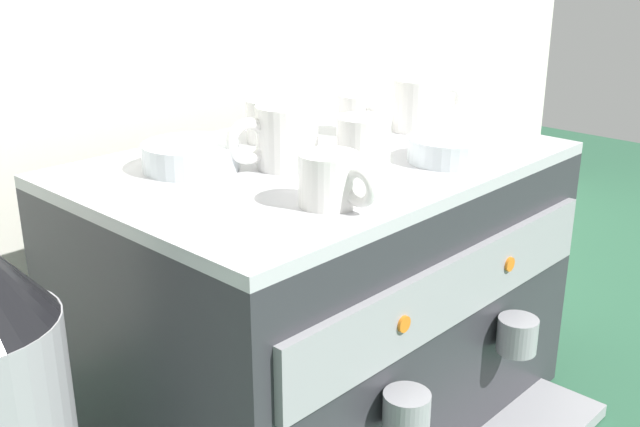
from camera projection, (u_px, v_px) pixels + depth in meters
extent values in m
plane|color=#28563D|center=(320.00, 407.00, 1.19)|extent=(4.00, 4.00, 0.00)
cube|color=silver|center=(149.00, 36.00, 1.26)|extent=(2.80, 0.03, 1.08)
cube|color=#2D2D33|center=(320.00, 295.00, 1.12)|extent=(0.67, 0.46, 0.39)
cube|color=#B7B7BC|center=(320.00, 163.00, 1.05)|extent=(0.67, 0.46, 0.02)
cube|color=#939399|center=(456.00, 290.00, 0.94)|extent=(0.61, 0.01, 0.09)
cylinder|color=orange|center=(403.00, 324.00, 0.86)|extent=(0.02, 0.01, 0.02)
cylinder|color=orange|center=(509.00, 264.00, 1.02)|extent=(0.02, 0.01, 0.02)
cylinder|color=#939399|center=(406.00, 412.00, 0.88)|extent=(0.06, 0.06, 0.05)
cylinder|color=#939399|center=(517.00, 335.00, 1.05)|extent=(0.06, 0.06, 0.05)
cylinder|color=white|center=(363.00, 144.00, 0.98)|extent=(0.07, 0.07, 0.07)
torus|color=white|center=(350.00, 136.00, 1.02)|extent=(0.04, 0.05, 0.05)
cylinder|color=white|center=(419.00, 105.00, 1.19)|extent=(0.08, 0.08, 0.08)
torus|color=white|center=(448.00, 101.00, 1.22)|extent=(0.06, 0.03, 0.06)
cylinder|color=white|center=(288.00, 137.00, 0.99)|extent=(0.08, 0.08, 0.08)
torus|color=white|center=(248.00, 141.00, 0.97)|extent=(0.06, 0.04, 0.06)
cylinder|color=white|center=(358.00, 114.00, 1.17)|extent=(0.06, 0.06, 0.06)
torus|color=white|center=(373.00, 120.00, 1.14)|extent=(0.02, 0.05, 0.05)
cylinder|color=white|center=(329.00, 179.00, 0.85)|extent=(0.07, 0.07, 0.06)
torus|color=white|center=(359.00, 187.00, 0.82)|extent=(0.01, 0.05, 0.05)
cylinder|color=white|center=(273.00, 120.00, 1.13)|extent=(0.08, 0.08, 0.06)
torus|color=white|center=(301.00, 116.00, 1.15)|extent=(0.05, 0.03, 0.05)
cylinder|color=silver|center=(451.00, 149.00, 1.03)|extent=(0.12, 0.12, 0.03)
cylinder|color=silver|center=(450.00, 158.00, 1.03)|extent=(0.06, 0.06, 0.01)
cylinder|color=silver|center=(191.00, 156.00, 0.99)|extent=(0.13, 0.13, 0.04)
cylinder|color=silver|center=(192.00, 166.00, 1.00)|extent=(0.07, 0.07, 0.01)
cylinder|color=#B7B7BC|center=(482.00, 283.00, 1.46)|extent=(0.10, 0.10, 0.14)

